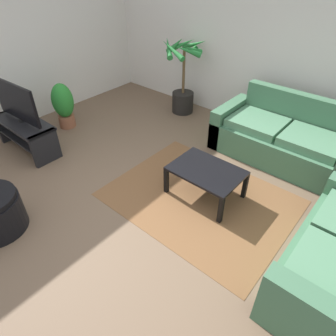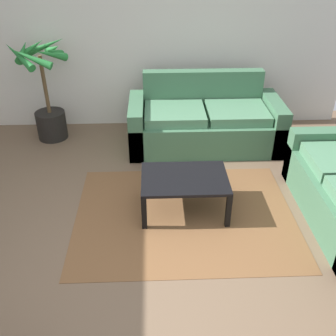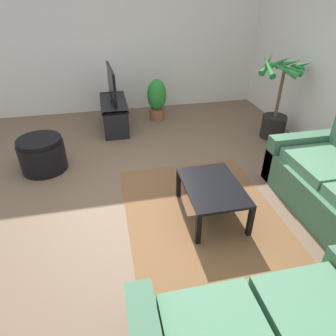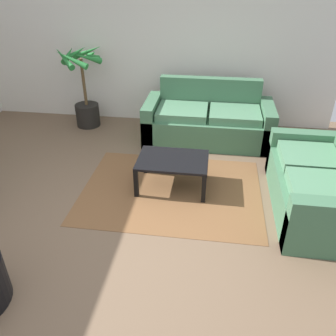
# 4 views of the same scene
# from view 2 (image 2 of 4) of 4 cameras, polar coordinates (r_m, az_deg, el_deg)

# --- Properties ---
(ground_plane) EXTENTS (6.60, 6.60, 0.00)m
(ground_plane) POSITION_cam_2_polar(r_m,az_deg,el_deg) (3.42, -6.85, -15.17)
(ground_plane) COLOR brown
(wall_back) EXTENTS (6.00, 0.06, 2.70)m
(wall_back) POSITION_cam_2_polar(r_m,az_deg,el_deg) (5.45, -5.75, 19.70)
(wall_back) COLOR silver
(wall_back) RESTS_ON ground
(couch_main) EXTENTS (1.95, 0.90, 0.90)m
(couch_main) POSITION_cam_2_polar(r_m,az_deg,el_deg) (5.14, 5.38, 6.57)
(couch_main) COLOR #3F6B4C
(couch_main) RESTS_ON ground
(coffee_table) EXTENTS (0.86, 0.61, 0.40)m
(coffee_table) POSITION_cam_2_polar(r_m,az_deg,el_deg) (3.85, 2.46, -2.03)
(coffee_table) COLOR black
(coffee_table) RESTS_ON ground
(area_rug) EXTENTS (2.20, 1.70, 0.01)m
(area_rug) POSITION_cam_2_polar(r_m,az_deg,el_deg) (3.97, 2.45, -6.90)
(area_rug) COLOR brown
(area_rug) RESTS_ON ground
(potted_palm) EXTENTS (0.78, 0.75, 1.34)m
(potted_palm) POSITION_cam_2_polar(r_m,az_deg,el_deg) (5.41, -17.42, 9.67)
(potted_palm) COLOR black
(potted_palm) RESTS_ON ground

